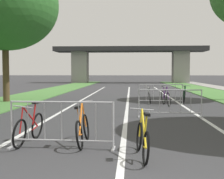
{
  "coord_description": "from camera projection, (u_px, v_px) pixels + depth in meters",
  "views": [
    {
      "loc": [
        0.17,
        -3.4,
        1.69
      ],
      "look_at": [
        -0.72,
        10.74,
        0.86
      ],
      "focal_mm": 48.17,
      "sensor_mm": 36.0,
      "label": 1
    }
  ],
  "objects": [
    {
      "name": "bicycle_green_1",
      "position": [
        184.0,
        96.0,
        16.16
      ],
      "size": [
        0.48,
        1.71,
        1.03
      ],
      "rotation": [
        0.0,
        0.0,
        3.02
      ],
      "color": "black",
      "rests_on": "ground"
    },
    {
      "name": "crowd_barrier_nearest",
      "position": [
        62.0,
        125.0,
        6.6
      ],
      "size": [
        2.36,
        0.52,
        1.05
      ],
      "rotation": [
        0.0,
        0.0,
        -0.03
      ],
      "color": "#ADADB2",
      "rests_on": "ground"
    },
    {
      "name": "lane_stripe_right_lane",
      "position": [
        173.0,
        100.0,
        18.34
      ],
      "size": [
        0.14,
        30.14,
        0.01
      ],
      "primitive_type": "cube",
      "color": "silver",
      "rests_on": "ground"
    },
    {
      "name": "bicycle_white_0",
      "position": [
        149.0,
        97.0,
        16.39
      ],
      "size": [
        0.47,
        1.62,
        0.89
      ],
      "rotation": [
        0.0,
        0.0,
        -0.02
      ],
      "color": "black",
      "rests_on": "ground"
    },
    {
      "name": "tree_left_pine_far",
      "position": [
        5.0,
        5.0,
        16.46
      ],
      "size": [
        5.9,
        5.9,
        7.89
      ],
      "color": "#4C3823",
      "rests_on": "ground"
    },
    {
      "name": "lane_stripe_center",
      "position": [
        128.0,
        99.0,
        18.51
      ],
      "size": [
        0.14,
        30.14,
        0.01
      ],
      "primitive_type": "cube",
      "color": "silver",
      "rests_on": "ground"
    },
    {
      "name": "bicycle_yellow_4",
      "position": [
        143.0,
        139.0,
        5.91
      ],
      "size": [
        0.5,
        1.63,
        0.94
      ],
      "rotation": [
        0.0,
        0.0,
        0.09
      ],
      "color": "black",
      "rests_on": "ground"
    },
    {
      "name": "overpass_bridge",
      "position": [
        130.0,
        57.0,
        46.16
      ],
      "size": [
        23.07,
        4.21,
        5.51
      ],
      "color": "#2D2D30",
      "rests_on": "ground"
    },
    {
      "name": "bicycle_purple_2",
      "position": [
        166.0,
        98.0,
        15.22
      ],
      "size": [
        0.45,
        1.66,
        1.02
      ],
      "rotation": [
        0.0,
        0.0,
        3.3
      ],
      "color": "black",
      "rests_on": "ground"
    },
    {
      "name": "grass_verge_left",
      "position": [
        49.0,
        92.0,
        25.15
      ],
      "size": [
        3.35,
        52.09,
        0.05
      ],
      "primitive_type": "cube",
      "color": "#477A38",
      "rests_on": "ground"
    },
    {
      "name": "crowd_barrier_second",
      "position": [
        170.0,
        104.0,
        11.11
      ],
      "size": [
        2.36,
        0.54,
        1.05
      ],
      "rotation": [
        0.0,
        0.0,
        -0.04
      ],
      "color": "#ADADB2",
      "rests_on": "ground"
    },
    {
      "name": "bicycle_red_5",
      "position": [
        29.0,
        128.0,
        7.07
      ],
      "size": [
        0.44,
        1.66,
        0.98
      ],
      "rotation": [
        0.0,
        0.0,
        3.06
      ],
      "color": "black",
      "rests_on": "ground"
    },
    {
      "name": "crowd_barrier_third",
      "position": [
        161.0,
        94.0,
        15.79
      ],
      "size": [
        2.35,
        0.44,
        1.05
      ],
      "rotation": [
        0.0,
        0.0,
        -0.0
      ],
      "color": "#ADADB2",
      "rests_on": "ground"
    },
    {
      "name": "bicycle_orange_3",
      "position": [
        83.0,
        129.0,
        6.97
      ],
      "size": [
        0.52,
        1.68,
        1.0
      ],
      "rotation": [
        0.0,
        0.0,
        0.01
      ],
      "color": "black",
      "rests_on": "ground"
    },
    {
      "name": "grass_verge_right",
      "position": [
        212.0,
        93.0,
        24.31
      ],
      "size": [
        3.35,
        52.09,
        0.05
      ],
      "primitive_type": "cube",
      "color": "#477A38",
      "rests_on": "ground"
    },
    {
      "name": "lane_stripe_left_lane",
      "position": [
        83.0,
        99.0,
        18.69
      ],
      "size": [
        0.14,
        30.14,
        0.01
      ],
      "primitive_type": "cube",
      "color": "silver",
      "rests_on": "ground"
    }
  ]
}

